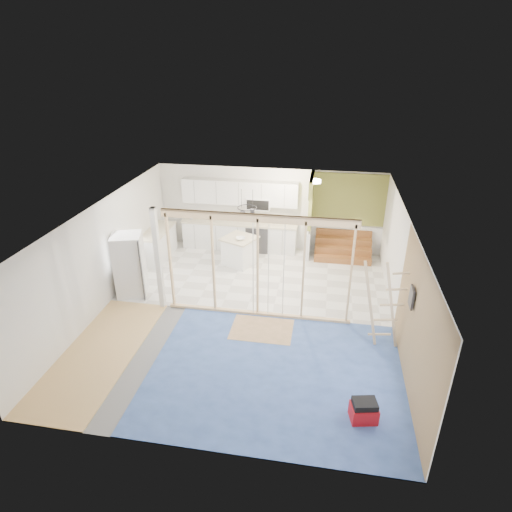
% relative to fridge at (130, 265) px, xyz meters
% --- Properties ---
extents(room, '(7.01, 8.01, 2.61)m').
position_rel_fridge_xyz_m(room, '(3.08, -0.45, 0.46)').
color(room, slate).
rests_on(room, ground).
extents(floor_overlays, '(7.00, 8.00, 0.03)m').
position_rel_fridge_xyz_m(floor_overlays, '(3.16, -0.39, -0.82)').
color(floor_overlays, white).
rests_on(floor_overlays, room).
extents(stud_frame, '(4.66, 0.14, 2.60)m').
position_rel_fridge_xyz_m(stud_frame, '(2.84, -0.45, 0.75)').
color(stud_frame, '#DFBB88').
rests_on(stud_frame, room).
extents(base_cabinets, '(4.45, 2.24, 0.93)m').
position_rel_fridge_xyz_m(base_cabinets, '(1.47, 2.91, -0.37)').
color(base_cabinets, white).
rests_on(base_cabinets, room).
extents(upper_cabinets, '(3.60, 0.41, 0.85)m').
position_rel_fridge_xyz_m(upper_cabinets, '(2.24, 3.37, 0.98)').
color(upper_cabinets, white).
rests_on(upper_cabinets, room).
extents(green_partition, '(2.25, 1.51, 2.60)m').
position_rel_fridge_xyz_m(green_partition, '(5.13, 3.21, 0.11)').
color(green_partition, olive).
rests_on(green_partition, room).
extents(pot_rack, '(0.52, 0.52, 0.72)m').
position_rel_fridge_xyz_m(pot_rack, '(2.78, 1.44, 1.16)').
color(pot_rack, black).
rests_on(pot_rack, room).
extents(sheathing_panel, '(0.02, 4.00, 2.60)m').
position_rel_fridge_xyz_m(sheathing_panel, '(6.56, -2.45, 0.46)').
color(sheathing_panel, '#9D7A55').
rests_on(sheathing_panel, room).
extents(electrical_panel, '(0.04, 0.30, 0.40)m').
position_rel_fridge_xyz_m(electrical_panel, '(6.51, -1.85, 0.81)').
color(electrical_panel, '#393A3E').
rests_on(electrical_panel, room).
extents(ceiling_light, '(0.32, 0.32, 0.08)m').
position_rel_fridge_xyz_m(ceiling_light, '(4.48, 2.55, 1.70)').
color(ceiling_light, '#FFEABF').
rests_on(ceiling_light, room).
extents(fridge, '(0.91, 0.88, 1.67)m').
position_rel_fridge_xyz_m(fridge, '(0.00, 0.00, 0.00)').
color(fridge, silver).
rests_on(fridge, room).
extents(island, '(1.16, 1.16, 0.86)m').
position_rel_fridge_xyz_m(island, '(2.40, 2.17, -0.41)').
color(island, white).
rests_on(island, room).
extents(bowl, '(0.34, 0.34, 0.06)m').
position_rel_fridge_xyz_m(bowl, '(2.47, 2.03, 0.06)').
color(bowl, white).
rests_on(bowl, island).
extents(soap_bottle_a, '(0.13, 0.13, 0.31)m').
position_rel_fridge_xyz_m(soap_bottle_a, '(0.61, 3.25, 0.25)').
color(soap_bottle_a, '#A3A6B6').
rests_on(soap_bottle_a, base_cabinets).
extents(soap_bottle_b, '(0.12, 0.12, 0.21)m').
position_rel_fridge_xyz_m(soap_bottle_b, '(2.37, 3.36, 0.20)').
color(soap_bottle_b, silver).
rests_on(soap_bottle_b, base_cabinets).
extents(toolbox, '(0.51, 0.42, 0.43)m').
position_rel_fridge_xyz_m(toolbox, '(5.72, -3.37, -0.63)').
color(toolbox, '#B41017').
rests_on(toolbox, room).
extents(ladder, '(1.06, 0.11, 1.97)m').
position_rel_fridge_xyz_m(ladder, '(6.16, -1.15, 0.17)').
color(ladder, tan).
rests_on(ladder, room).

